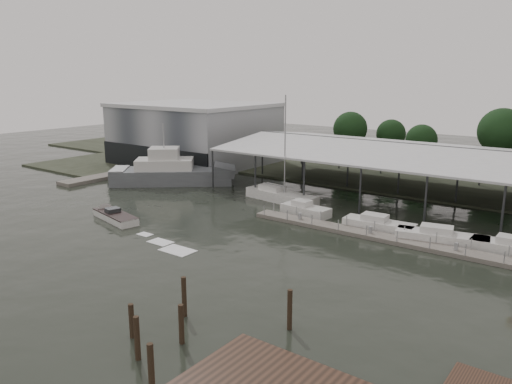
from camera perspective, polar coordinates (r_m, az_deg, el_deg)
The scene contains 14 objects.
ground at distance 49.16m, azimuth -7.21°, elevation -4.98°, with size 200.00×200.00×0.00m, color black.
land_strip_far at distance 83.58m, azimuth 13.13°, elevation 2.47°, with size 140.00×30.00×0.30m.
land_strip_west at distance 97.61m, azimuth -12.02°, elevation 4.06°, with size 20.00×40.00×0.30m.
storage_warehouse at distance 88.26m, azimuth -7.00°, elevation 6.69°, with size 24.50×20.50×10.50m.
covered_boat_shed at distance 64.05m, azimuth 22.28°, elevation 4.06°, with size 58.24×24.00×6.96m.
trawler_dock at distance 79.98m, azimuth -15.84°, elevation 1.94°, with size 3.00×18.00×0.50m.
floating_dock at distance 49.25m, azimuth 13.98°, elevation -5.00°, with size 28.00×2.00×1.40m.
grey_trawler at distance 72.55m, azimuth -9.47°, elevation 2.21°, with size 16.77×15.21×8.84m.
white_sailboat at distance 61.80m, azimuth 2.79°, elevation -0.45°, with size 10.21×3.97×13.18m.
speedboat_underway at distance 56.36m, azimuth -16.05°, elevation -2.60°, with size 18.49×5.87×2.00m.
moored_cruiser_0 at distance 55.89m, azimuth 5.64°, elevation -2.03°, with size 5.74×2.64×1.70m.
moored_cruiser_1 at distance 51.58m, azimuth 13.81°, elevation -3.68°, with size 7.20×2.58×1.70m.
moored_cruiser_2 at distance 49.42m, azimuth 20.37°, elevation -4.89°, with size 8.42×3.78×1.70m.
mooring_pilings at distance 30.15m, azimuth -8.40°, elevation -15.30°, with size 7.31×9.84×3.42m.
Camera 1 is at (32.60, -33.43, 15.37)m, focal length 35.00 mm.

